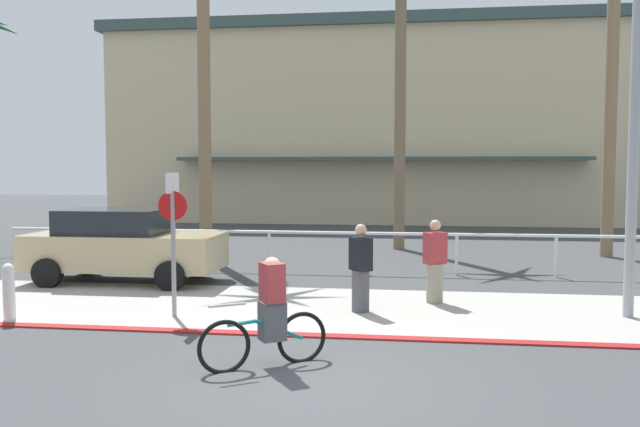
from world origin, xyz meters
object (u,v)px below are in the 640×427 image
(palm_tree_2, at_px, (400,46))
(pedestrian_1, at_px, (435,265))
(stop_sign_bike_lane, at_px, (173,223))
(pedestrian_0, at_px, (361,272))
(cyclist_teal_0, at_px, (269,315))
(palm_tree_1, at_px, (203,0))
(car_tan_1, at_px, (123,245))
(bollard_0, at_px, (9,291))

(palm_tree_2, height_order, pedestrian_1, palm_tree_2)
(stop_sign_bike_lane, xyz_separation_m, pedestrian_0, (3.23, 0.84, -0.93))
(cyclist_teal_0, bearing_deg, pedestrian_0, 74.10)
(palm_tree_1, distance_m, pedestrian_0, 10.45)
(palm_tree_1, relative_size, palm_tree_2, 1.10)
(palm_tree_2, relative_size, pedestrian_1, 5.54)
(cyclist_teal_0, bearing_deg, pedestrian_1, 61.93)
(car_tan_1, bearing_deg, cyclist_teal_0, -51.21)
(palm_tree_1, distance_m, cyclist_teal_0, 12.52)
(palm_tree_2, height_order, car_tan_1, palm_tree_2)
(stop_sign_bike_lane, distance_m, palm_tree_1, 9.37)
(cyclist_teal_0, bearing_deg, car_tan_1, 128.79)
(bollard_0, xyz_separation_m, palm_tree_2, (6.48, 10.94, 5.94))
(cyclist_teal_0, xyz_separation_m, pedestrian_1, (2.34, 4.38, 0.06))
(bollard_0, distance_m, pedestrian_1, 7.74)
(car_tan_1, distance_m, pedestrian_0, 6.15)
(pedestrian_0, bearing_deg, stop_sign_bike_lane, -165.49)
(palm_tree_1, distance_m, pedestrian_1, 10.63)
(palm_tree_2, bearing_deg, cyclist_teal_0, -96.51)
(car_tan_1, height_order, cyclist_teal_0, car_tan_1)
(bollard_0, distance_m, palm_tree_1, 10.48)
(palm_tree_2, bearing_deg, stop_sign_bike_lane, -109.88)
(pedestrian_1, bearing_deg, stop_sign_bike_lane, -158.45)
(pedestrian_0, bearing_deg, car_tan_1, 156.81)
(palm_tree_2, xyz_separation_m, car_tan_1, (-6.15, -7.07, -5.59))
(cyclist_teal_0, relative_size, pedestrian_0, 0.96)
(bollard_0, relative_size, palm_tree_1, 0.10)
(stop_sign_bike_lane, bearing_deg, pedestrian_1, 21.55)
(cyclist_teal_0, bearing_deg, bollard_0, 158.73)
(palm_tree_1, bearing_deg, pedestrian_1, -40.87)
(stop_sign_bike_lane, height_order, pedestrian_0, stop_sign_bike_lane)
(bollard_0, height_order, cyclist_teal_0, cyclist_teal_0)
(palm_tree_1, height_order, pedestrian_0, palm_tree_1)
(palm_tree_1, xyz_separation_m, cyclist_teal_0, (3.98, -9.85, -6.63))
(bollard_0, distance_m, pedestrian_0, 6.16)
(car_tan_1, xyz_separation_m, pedestrian_0, (5.65, -2.42, -0.12))
(palm_tree_1, xyz_separation_m, pedestrian_1, (6.31, -5.46, -6.57))
(bollard_0, relative_size, pedestrian_0, 0.61)
(cyclist_teal_0, bearing_deg, stop_sign_bike_lane, 131.42)
(bollard_0, bearing_deg, car_tan_1, 85.14)
(palm_tree_2, distance_m, car_tan_1, 10.91)
(cyclist_teal_0, relative_size, pedestrian_1, 0.95)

